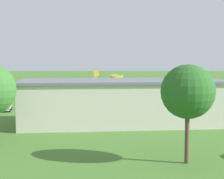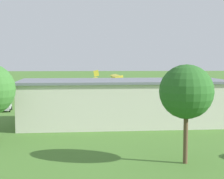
{
  "view_description": "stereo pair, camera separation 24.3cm",
  "coord_description": "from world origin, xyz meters",
  "px_view_note": "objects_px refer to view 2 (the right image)",
  "views": [
    {
      "loc": [
        6.9,
        82.62,
        9.75
      ],
      "look_at": [
        2.85,
        8.43,
        3.41
      ],
      "focal_mm": 58.72,
      "sensor_mm": 36.0,
      "label": 1
    },
    {
      "loc": [
        6.65,
        82.64,
        9.75
      ],
      "look_at": [
        2.85,
        8.43,
        3.41
      ],
      "focal_mm": 58.72,
      "sensor_mm": 36.0,
      "label": 2
    }
  ],
  "objects_px": {
    "person_watching_takeoff": "(91,103)",
    "biplane": "(110,80)",
    "hangar": "(123,102)",
    "car_silver": "(6,106)",
    "tree_near_perimeter_road": "(186,92)",
    "person_beside_truck": "(51,105)",
    "car_blue": "(38,108)",
    "person_by_parked_cars": "(46,105)"
  },
  "relations": [
    {
      "from": "biplane",
      "to": "person_watching_takeoff",
      "type": "bearing_deg",
      "value": 63.77
    },
    {
      "from": "hangar",
      "to": "biplane",
      "type": "xyz_separation_m",
      "value": [
        0.64,
        -27.85,
        1.62
      ]
    },
    {
      "from": "hangar",
      "to": "car_blue",
      "type": "xyz_separation_m",
      "value": [
        14.49,
        -12.45,
        -2.44
      ]
    },
    {
      "from": "biplane",
      "to": "person_beside_truck",
      "type": "height_order",
      "value": "biplane"
    },
    {
      "from": "hangar",
      "to": "tree_near_perimeter_road",
      "type": "bearing_deg",
      "value": 101.27
    },
    {
      "from": "car_blue",
      "to": "person_beside_truck",
      "type": "height_order",
      "value": "person_beside_truck"
    },
    {
      "from": "tree_near_perimeter_road",
      "to": "biplane",
      "type": "bearing_deg",
      "value": -84.39
    },
    {
      "from": "person_beside_truck",
      "to": "tree_near_perimeter_road",
      "type": "relative_size",
      "value": 0.19
    },
    {
      "from": "hangar",
      "to": "person_watching_takeoff",
      "type": "relative_size",
      "value": 19.13
    },
    {
      "from": "hangar",
      "to": "person_by_parked_cars",
      "type": "bearing_deg",
      "value": -50.23
    },
    {
      "from": "car_blue",
      "to": "person_by_parked_cars",
      "type": "bearing_deg",
      "value": -104.2
    },
    {
      "from": "car_blue",
      "to": "tree_near_perimeter_road",
      "type": "xyz_separation_m",
      "value": [
        -18.62,
        33.19,
        5.82
      ]
    },
    {
      "from": "hangar",
      "to": "car_blue",
      "type": "bearing_deg",
      "value": -40.68
    },
    {
      "from": "person_watching_takeoff",
      "to": "person_beside_truck",
      "type": "bearing_deg",
      "value": 20.91
    },
    {
      "from": "biplane",
      "to": "tree_near_perimeter_road",
      "type": "xyz_separation_m",
      "value": [
        -4.77,
        48.59,
        1.76
      ]
    },
    {
      "from": "hangar",
      "to": "person_watching_takeoff",
      "type": "bearing_deg",
      "value": -75.52
    },
    {
      "from": "biplane",
      "to": "car_silver",
      "type": "relative_size",
      "value": 2.0
    },
    {
      "from": "tree_near_perimeter_road",
      "to": "car_silver",
      "type": "bearing_deg",
      "value": -54.91
    },
    {
      "from": "person_by_parked_cars",
      "to": "tree_near_perimeter_road",
      "type": "distance_m",
      "value": 41.41
    },
    {
      "from": "person_watching_takeoff",
      "to": "biplane",
      "type": "bearing_deg",
      "value": -116.23
    },
    {
      "from": "hangar",
      "to": "person_watching_takeoff",
      "type": "distance_m",
      "value": 19.91
    },
    {
      "from": "biplane",
      "to": "car_blue",
      "type": "xyz_separation_m",
      "value": [
        13.85,
        15.4,
        -4.06
      ]
    },
    {
      "from": "person_watching_takeoff",
      "to": "tree_near_perimeter_road",
      "type": "bearing_deg",
      "value": 102.82
    },
    {
      "from": "hangar",
      "to": "car_silver",
      "type": "bearing_deg",
      "value": -35.11
    },
    {
      "from": "car_silver",
      "to": "hangar",
      "type": "bearing_deg",
      "value": 144.89
    },
    {
      "from": "hangar",
      "to": "car_silver",
      "type": "distance_m",
      "value": 25.34
    },
    {
      "from": "biplane",
      "to": "person_by_parked_cars",
      "type": "bearing_deg",
      "value": 42.0
    },
    {
      "from": "tree_near_perimeter_road",
      "to": "car_blue",
      "type": "bearing_deg",
      "value": -60.71
    },
    {
      "from": "person_by_parked_cars",
      "to": "tree_near_perimeter_road",
      "type": "relative_size",
      "value": 0.17
    },
    {
      "from": "person_watching_takeoff",
      "to": "tree_near_perimeter_road",
      "type": "height_order",
      "value": "tree_near_perimeter_road"
    },
    {
      "from": "hangar",
      "to": "person_watching_takeoff",
      "type": "xyz_separation_m",
      "value": [
        4.94,
        -19.13,
        -2.51
      ]
    },
    {
      "from": "car_silver",
      "to": "person_watching_takeoff",
      "type": "bearing_deg",
      "value": -163.59
    },
    {
      "from": "car_blue",
      "to": "tree_near_perimeter_road",
      "type": "height_order",
      "value": "tree_near_perimeter_road"
    },
    {
      "from": "hangar",
      "to": "tree_near_perimeter_road",
      "type": "relative_size",
      "value": 3.34
    },
    {
      "from": "car_blue",
      "to": "tree_near_perimeter_road",
      "type": "bearing_deg",
      "value": 119.29
    },
    {
      "from": "person_beside_truck",
      "to": "car_silver",
      "type": "bearing_deg",
      "value": 12.03
    },
    {
      "from": "person_watching_takeoff",
      "to": "car_blue",
      "type": "bearing_deg",
      "value": 34.96
    },
    {
      "from": "car_blue",
      "to": "car_silver",
      "type": "bearing_deg",
      "value": -18.47
    },
    {
      "from": "biplane",
      "to": "car_blue",
      "type": "height_order",
      "value": "biplane"
    },
    {
      "from": "person_beside_truck",
      "to": "person_watching_takeoff",
      "type": "relative_size",
      "value": 1.08
    },
    {
      "from": "car_blue",
      "to": "person_beside_truck",
      "type": "distance_m",
      "value": 4.27
    },
    {
      "from": "car_silver",
      "to": "person_watching_takeoff",
      "type": "relative_size",
      "value": 2.72
    }
  ]
}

